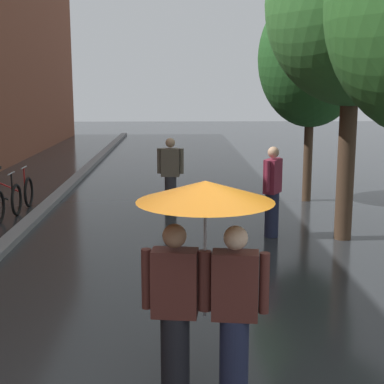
# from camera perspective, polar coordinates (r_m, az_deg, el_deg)

# --- Properties ---
(kerb_strip) EXTENTS (0.30, 36.00, 0.12)m
(kerb_strip) POSITION_cam_1_polar(r_m,az_deg,el_deg) (14.74, -13.28, -0.27)
(kerb_strip) COLOR slate
(kerb_strip) RESTS_ON ground
(street_tree_1) EXTENTS (3.06, 3.06, 5.93)m
(street_tree_1) POSITION_cam_1_polar(r_m,az_deg,el_deg) (10.60, 16.03, 17.66)
(street_tree_1) COLOR #473323
(street_tree_1) RESTS_ON ground
(street_tree_2) EXTENTS (2.52, 2.52, 5.05)m
(street_tree_2) POSITION_cam_1_polar(r_m,az_deg,el_deg) (13.95, 11.96, 13.03)
(street_tree_2) COLOR #473323
(street_tree_2) RESTS_ON ground
(parked_bicycle_8) EXTENTS (1.09, 0.71, 0.96)m
(parked_bicycle_8) POSITION_cam_1_polar(r_m,az_deg,el_deg) (13.81, -18.20, 0.07)
(parked_bicycle_8) COLOR black
(parked_bicycle_8) RESTS_ON ground
(couple_under_umbrella) EXTENTS (1.19, 1.19, 2.01)m
(couple_under_umbrella) POSITION_cam_1_polar(r_m,az_deg,el_deg) (4.90, 1.31, -6.18)
(couple_under_umbrella) COLOR black
(couple_under_umbrella) RESTS_ON ground
(pedestrian_walking_midground) EXTENTS (0.59, 0.36, 1.67)m
(pedestrian_walking_midground) POSITION_cam_1_polar(r_m,az_deg,el_deg) (12.49, -2.17, 1.91)
(pedestrian_walking_midground) COLOR #2D2D33
(pedestrian_walking_midground) RESTS_ON ground
(pedestrian_walking_far) EXTENTS (0.40, 0.52, 1.70)m
(pedestrian_walking_far) POSITION_cam_1_polar(r_m,az_deg,el_deg) (10.57, 8.10, 0.07)
(pedestrian_walking_far) COLOR #1E233D
(pedestrian_walking_far) RESTS_ON ground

